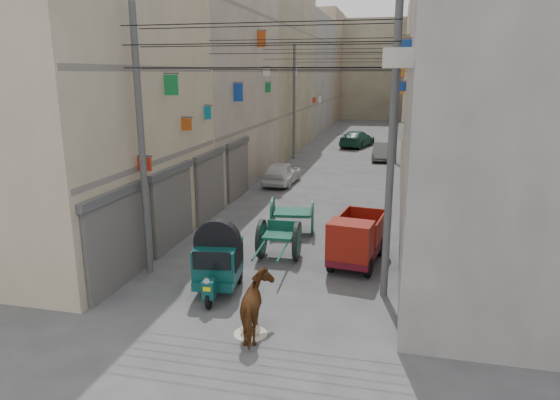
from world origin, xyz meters
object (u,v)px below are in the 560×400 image
(tonga_cart, at_px, (279,239))
(distant_car_white, at_px, (282,173))
(mini_truck, at_px, (355,243))
(distant_car_green, at_px, (357,139))
(second_cart, at_px, (293,214))
(horse, at_px, (258,307))
(auto_rickshaw, at_px, (218,259))
(distant_car_grey, at_px, (383,151))
(feed_sack, at_px, (250,329))

(tonga_cart, height_order, distant_car_white, tonga_cart)
(tonga_cart, xyz_separation_m, mini_truck, (2.54, -0.22, 0.13))
(mini_truck, relative_size, distant_car_green, 0.69)
(second_cart, distance_m, distant_car_white, 8.96)
(mini_truck, relative_size, horse, 1.84)
(horse, distance_m, distant_car_green, 32.23)
(second_cart, bearing_deg, auto_rickshaw, -107.97)
(horse, bearing_deg, mini_truck, -124.12)
(auto_rickshaw, height_order, distant_car_white, auto_rickshaw)
(tonga_cart, bearing_deg, mini_truck, -7.29)
(second_cart, distance_m, distant_car_green, 24.39)
(horse, xyz_separation_m, distant_car_green, (-0.41, 32.23, -0.06))
(mini_truck, distance_m, distant_car_grey, 21.18)
(mini_truck, height_order, horse, mini_truck)
(mini_truck, bearing_deg, feed_sack, -104.83)
(second_cart, relative_size, distant_car_grey, 0.48)
(mini_truck, bearing_deg, auto_rickshaw, -135.85)
(tonga_cart, height_order, second_cart, second_cart)
(distant_car_green, bearing_deg, distant_car_grey, 126.77)
(auto_rickshaw, bearing_deg, tonga_cart, 61.89)
(second_cart, bearing_deg, mini_truck, -56.19)
(auto_rickshaw, relative_size, distant_car_green, 0.51)
(mini_truck, distance_m, horse, 5.22)
(tonga_cart, relative_size, horse, 1.70)
(second_cart, bearing_deg, distant_car_white, 97.53)
(mini_truck, bearing_deg, distant_car_grey, 97.37)
(horse, distance_m, distant_car_grey, 26.13)
(feed_sack, xyz_separation_m, horse, (0.19, -0.02, 0.60))
(auto_rickshaw, distance_m, horse, 2.86)
(distant_car_white, relative_size, distant_car_green, 0.82)
(horse, bearing_deg, distant_car_grey, -107.88)
(feed_sack, distance_m, distant_car_grey, 26.13)
(tonga_cart, height_order, mini_truck, mini_truck)
(distant_car_white, bearing_deg, feed_sack, 102.80)
(distant_car_grey, bearing_deg, mini_truck, -88.72)
(tonga_cart, height_order, horse, horse)
(distant_car_grey, bearing_deg, horse, -92.67)
(auto_rickshaw, xyz_separation_m, mini_truck, (3.63, 2.67, -0.13))
(distant_car_white, xyz_separation_m, distant_car_green, (2.84, 15.77, 0.02))
(tonga_cart, distance_m, distant_car_white, 11.64)
(feed_sack, xyz_separation_m, distant_car_grey, (2.17, 26.04, 0.49))
(auto_rickshaw, relative_size, distant_car_grey, 0.63)
(horse, bearing_deg, tonga_cart, -95.68)
(second_cart, xyz_separation_m, distant_car_green, (0.41, 24.39, -0.09))
(feed_sack, bearing_deg, second_cart, 94.63)
(tonga_cart, bearing_deg, distant_car_grey, 80.28)
(auto_rickshaw, distance_m, second_cart, 5.71)
(feed_sack, relative_size, distant_car_white, 0.13)
(auto_rickshaw, xyz_separation_m, horse, (1.79, -2.21, -0.22))
(horse, bearing_deg, second_cart, -97.55)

